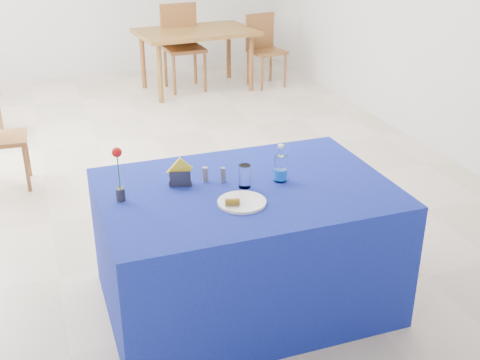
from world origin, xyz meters
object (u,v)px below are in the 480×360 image
(blue_table, at_px, (245,246))
(chair_bg_right, at_px, (264,45))
(water_bottle, at_px, (280,169))
(chair_bg_left, at_px, (182,41))
(plate, at_px, (242,202))
(oak_table, at_px, (196,36))

(blue_table, bearing_deg, chair_bg_right, 67.10)
(water_bottle, height_order, chair_bg_left, chair_bg_left)
(chair_bg_right, bearing_deg, water_bottle, -120.29)
(plate, height_order, water_bottle, water_bottle)
(oak_table, xyz_separation_m, chair_bg_left, (-0.15, 0.14, -0.07))
(water_bottle, distance_m, oak_table, 4.54)
(blue_table, relative_size, oak_table, 1.06)
(chair_bg_left, height_order, chair_bg_right, chair_bg_left)
(blue_table, xyz_separation_m, oak_table, (0.98, 4.49, 0.30))
(water_bottle, distance_m, chair_bg_right, 4.71)
(blue_table, relative_size, chair_bg_left, 1.52)
(water_bottle, bearing_deg, chair_bg_left, 82.32)
(oak_table, relative_size, chair_bg_left, 1.43)
(blue_table, distance_m, chair_bg_left, 4.71)
(plate, distance_m, chair_bg_left, 4.90)
(plate, distance_m, oak_table, 4.79)
(chair_bg_left, distance_m, chair_bg_right, 1.06)
(blue_table, bearing_deg, oak_table, 77.67)
(water_bottle, xyz_separation_m, chair_bg_right, (1.65, 4.40, -0.31))
(plate, distance_m, water_bottle, 0.36)
(chair_bg_left, relative_size, chair_bg_right, 1.16)
(chair_bg_left, bearing_deg, plate, -102.96)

